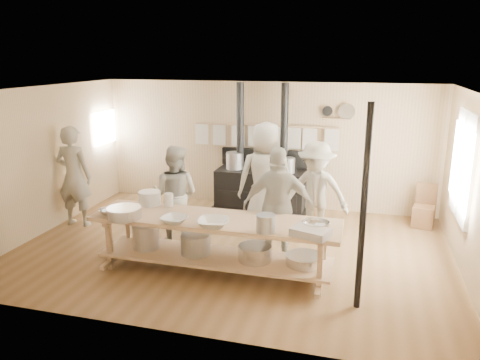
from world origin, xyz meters
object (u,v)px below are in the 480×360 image
object	(u,v)px
cook_left	(175,195)
cook_by_window	(316,192)
cook_right	(278,206)
chair	(424,214)
roasting_pan	(311,232)
prep_table	(214,240)
cook_center	(266,179)
cook_far_left	(74,176)
stove	(261,186)

from	to	relation	value
cook_left	cook_by_window	bearing A→B (deg)	-162.95
cook_right	cook_by_window	distance (m)	1.12
cook_left	cook_right	world-z (taller)	cook_right
chair	roasting_pan	xyz separation A→B (m)	(-1.74, -3.20, 0.67)
cook_by_window	chair	bearing A→B (deg)	36.80
prep_table	cook_center	distance (m)	1.87
cook_far_left	chair	world-z (taller)	cook_far_left
prep_table	cook_left	distance (m)	1.43
roasting_pan	cook_left	bearing A→B (deg)	152.00
cook_left	roasting_pan	distance (m)	2.75
cook_center	roasting_pan	world-z (taller)	cook_center
cook_center	cook_left	bearing A→B (deg)	13.86
cook_by_window	cook_far_left	bearing A→B (deg)	-171.46
cook_left	roasting_pan	xyz separation A→B (m)	(2.43, -1.29, 0.06)
prep_table	cook_left	world-z (taller)	cook_left
stove	cook_left	distance (m)	2.31
roasting_pan	cook_by_window	bearing A→B (deg)	94.54
cook_far_left	cook_right	size ratio (longest dim) A/B	1.04
stove	cook_far_left	xyz separation A→B (m)	(-3.14, -1.76, 0.42)
cook_by_window	cook_right	bearing A→B (deg)	-109.61
cook_far_left	prep_table	bearing A→B (deg)	157.52
cook_by_window	chair	distance (m)	2.35
cook_left	cook_right	distance (m)	1.86
cook_right	cook_by_window	xyz separation A→B (m)	(0.44, 1.03, -0.04)
cook_far_left	cook_right	xyz separation A→B (m)	(3.96, -0.66, -0.04)
stove	cook_center	world-z (taller)	stove
cook_right	cook_left	bearing A→B (deg)	-21.19
cook_by_window	stove	bearing A→B (deg)	135.99
prep_table	cook_left	xyz separation A→B (m)	(-1.00, 0.96, 0.32)
cook_far_left	cook_left	distance (m)	2.16
cook_center	chair	size ratio (longest dim) A/B	2.51
cook_center	chair	world-z (taller)	cook_center
cook_far_left	cook_by_window	distance (m)	4.43
stove	cook_right	world-z (taller)	stove
cook_center	cook_by_window	world-z (taller)	cook_center
cook_left	stove	bearing A→B (deg)	-115.41
stove	roasting_pan	xyz separation A→B (m)	(1.42, -3.35, 0.38)
stove	chair	size ratio (longest dim) A/B	3.23
cook_far_left	chair	size ratio (longest dim) A/B	2.35
cook_far_left	stove	bearing A→B (deg)	-151.42
stove	roasting_pan	bearing A→B (deg)	-67.01
cook_far_left	roasting_pan	xyz separation A→B (m)	(4.56, -1.58, -0.04)
prep_table	cook_left	size ratio (longest dim) A/B	2.14
prep_table	cook_right	distance (m)	1.09
stove	prep_table	distance (m)	3.02
cook_by_window	roasting_pan	world-z (taller)	cook_by_window
roasting_pan	chair	bearing A→B (deg)	61.44
cook_center	cook_right	world-z (taller)	cook_center
stove	cook_center	size ratio (longest dim) A/B	1.29
cook_left	cook_right	bearing A→B (deg)	169.42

